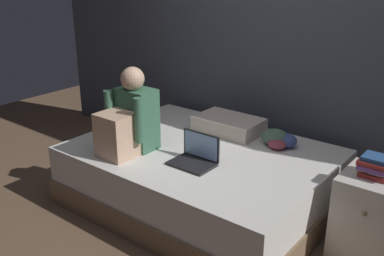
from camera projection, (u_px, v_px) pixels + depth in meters
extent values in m
plane|color=brown|center=(198.00, 227.00, 3.31)|extent=(8.00, 8.00, 0.00)
cube|color=#424751|center=(285.00, 27.00, 3.72)|extent=(5.60, 0.10, 2.70)
cube|color=#7A6047|center=(201.00, 192.00, 3.62)|extent=(2.00, 1.50, 0.19)
cube|color=silver|center=(201.00, 166.00, 3.53)|extent=(1.96, 1.46, 0.29)
cube|color=beige|center=(373.00, 216.00, 2.92)|extent=(0.44, 0.44, 0.58)
sphere|color=gray|center=(364.00, 213.00, 2.71)|extent=(0.04, 0.04, 0.04)
cube|color=#38664C|center=(137.00, 119.00, 3.43)|extent=(0.30, 0.20, 0.48)
sphere|color=tan|center=(133.00, 79.00, 3.29)|extent=(0.18, 0.18, 0.18)
cube|color=tan|center=(117.00, 135.00, 3.29)|extent=(0.26, 0.24, 0.34)
cylinder|color=#38664C|center=(109.00, 112.00, 3.40)|extent=(0.07, 0.07, 0.34)
cylinder|color=#38664C|center=(139.00, 120.00, 3.21)|extent=(0.07, 0.07, 0.34)
cube|color=black|center=(192.00, 164.00, 3.19)|extent=(0.32, 0.22, 0.02)
cube|color=black|center=(201.00, 145.00, 3.24)|extent=(0.32, 0.01, 0.20)
cube|color=#8CB2EA|center=(201.00, 146.00, 3.23)|extent=(0.29, 0.00, 0.18)
cube|color=beige|center=(229.00, 125.00, 3.81)|extent=(0.56, 0.36, 0.13)
cube|color=#9E2D28|center=(375.00, 174.00, 2.82)|extent=(0.18, 0.16, 0.03)
cube|color=beige|center=(375.00, 170.00, 2.81)|extent=(0.21, 0.13, 0.03)
cube|color=#703D84|center=(375.00, 167.00, 2.78)|extent=(0.19, 0.15, 0.03)
cube|color=#9E2D28|center=(375.00, 162.00, 2.79)|extent=(0.18, 0.16, 0.03)
cube|color=#284C84|center=(378.00, 159.00, 2.77)|extent=(0.18, 0.14, 0.03)
ellipsoid|color=#8E3D47|center=(277.00, 144.00, 3.47)|extent=(0.16, 0.13, 0.09)
ellipsoid|color=#3D4C8E|center=(285.00, 140.00, 3.51)|extent=(0.20, 0.17, 0.11)
ellipsoid|color=#4C6B56|center=(275.00, 137.00, 3.54)|extent=(0.23, 0.20, 0.13)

